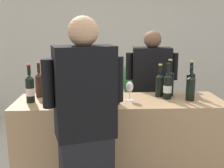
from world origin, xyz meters
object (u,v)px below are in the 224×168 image
wine_bottle_4 (191,87)px  wine_bottle_11 (92,87)px  wine_bottle_1 (160,84)px  wine_bottle_9 (115,90)px  wine_bottle_7 (30,88)px  wine_bottle_3 (84,91)px  wine_bottle_6 (191,83)px  wine_bottle_5 (49,91)px  wine_bottle_8 (39,84)px  wine_bottle_0 (168,86)px  wine_glass (130,87)px  person_server (151,104)px  wine_bottle_2 (169,82)px  potted_shrub (140,90)px  wine_bottle_10 (99,86)px  person_guest (86,143)px

wine_bottle_4 → wine_bottle_11: size_ratio=0.97×
wine_bottle_1 → wine_bottle_9: wine_bottle_9 is taller
wine_bottle_7 → wine_bottle_1: bearing=7.4°
wine_bottle_3 → wine_bottle_6: bearing=12.2°
wine_bottle_5 → wine_bottle_7: 0.18m
wine_bottle_8 → wine_bottle_0: bearing=-5.8°
wine_bottle_8 → wine_bottle_9: size_ratio=0.98×
wine_glass → person_server: size_ratio=0.11×
wine_bottle_9 → wine_bottle_2: bearing=25.3°
wine_bottle_0 → potted_shrub: wine_bottle_0 is taller
wine_bottle_2 → wine_bottle_10: wine_bottle_2 is taller
wine_bottle_6 → wine_bottle_11: 0.95m
wine_bottle_5 → wine_bottle_10: size_ratio=1.02×
wine_bottle_1 → wine_bottle_9: size_ratio=0.92×
wine_bottle_4 → wine_bottle_1: bearing=146.9°
wine_bottle_6 → person_guest: 1.24m
wine_bottle_6 → wine_bottle_2: bearing=179.7°
wine_bottle_1 → wine_bottle_8: size_ratio=0.95×
wine_bottle_7 → wine_bottle_10: 0.62m
wine_bottle_2 → wine_bottle_11: bearing=-171.7°
wine_bottle_1 → wine_bottle_6: size_ratio=0.93×
wine_bottle_7 → wine_bottle_4: bearing=-0.3°
wine_bottle_10 → wine_bottle_9: bearing=-59.1°
wine_bottle_2 → wine_bottle_0: bearing=-112.8°
wine_bottle_5 → wine_glass: size_ratio=1.79×
wine_bottle_8 → wine_bottle_2: bearing=-1.0°
wine_bottle_0 → wine_bottle_3: wine_bottle_0 is taller
person_guest → potted_shrub: (0.65, 1.73, -0.02)m
wine_glass → wine_bottle_1: bearing=24.3°
wine_bottle_4 → person_guest: bearing=-149.8°
wine_bottle_6 → person_server: (-0.29, 0.47, -0.35)m
wine_bottle_7 → potted_shrub: wine_bottle_7 is taller
wine_bottle_4 → person_server: size_ratio=0.19×
wine_bottle_3 → person_server: bearing=43.9°
wine_bottle_6 → wine_bottle_9: size_ratio=0.99×
wine_bottle_3 → wine_bottle_10: 0.23m
wine_bottle_2 → wine_bottle_1: bearing=-174.8°
wine_bottle_4 → potted_shrub: (-0.27, 1.19, -0.30)m
wine_bottle_10 → wine_bottle_11: bearing=-129.8°
wine_bottle_11 → wine_bottle_9: bearing=-35.5°
wine_bottle_4 → person_guest: (-0.92, -0.54, -0.28)m
wine_bottle_6 → person_server: bearing=121.4°
wine_bottle_0 → wine_bottle_11: (-0.70, -0.01, 0.00)m
wine_bottle_5 → wine_bottle_9: (0.57, -0.04, 0.02)m
wine_bottle_11 → wine_bottle_5: bearing=-164.2°
wine_bottle_0 → person_server: 0.67m
person_server → wine_bottle_2: bearing=-80.0°
wine_bottle_6 → wine_glass: 0.62m
wine_bottle_7 → person_guest: person_guest is taller
potted_shrub → wine_bottle_0: bearing=-85.9°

